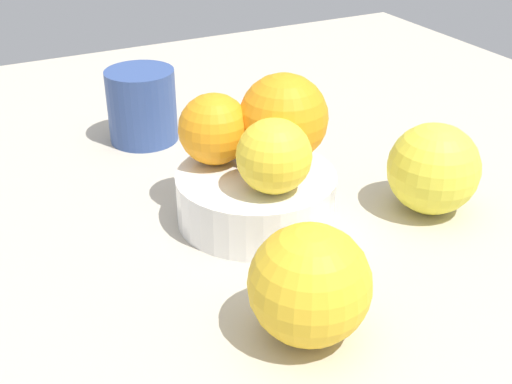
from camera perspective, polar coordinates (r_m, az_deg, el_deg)
name	(u,v)px	position (r cm, az deg, el deg)	size (l,w,h in cm)	color
ground_plane	(256,227)	(60.87, 0.00, -3.02)	(110.00, 110.00, 2.00)	#BCB29E
fruit_bowl	(256,198)	(59.28, 0.00, -0.48)	(14.11, 14.11, 4.45)	white
orange_in_bowl_0	(270,157)	(54.09, 1.21, 3.00)	(6.25, 6.25, 6.25)	yellow
orange_in_bowl_1	(214,129)	(59.10, -3.59, 5.37)	(6.38, 6.38, 6.38)	orange
orange_in_bowl_2	(283,118)	(59.27, 2.35, 6.31)	(7.97, 7.97, 7.97)	orange
orange_loose_0	(433,169)	(61.81, 14.87, 1.93)	(8.29, 8.29, 8.29)	yellow
orange_loose_1	(310,285)	(45.24, 4.59, -7.87)	(8.43, 8.43, 8.43)	yellow
ceramic_cup	(142,106)	(74.91, -9.68, 7.25)	(7.51, 7.51, 8.02)	#334C8C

